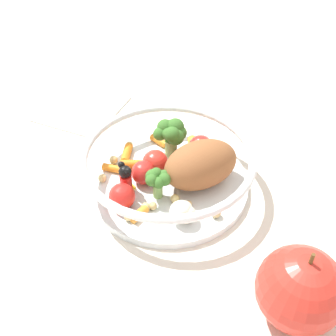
{
  "coord_description": "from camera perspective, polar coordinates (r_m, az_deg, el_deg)",
  "views": [
    {
      "loc": [
        -0.38,
        0.02,
        0.38
      ],
      "look_at": [
        0.01,
        -0.01,
        0.03
      ],
      "focal_mm": 44.62,
      "sensor_mm": 36.0,
      "label": 1
    }
  ],
  "objects": [
    {
      "name": "loose_apple",
      "position": [
        0.42,
        17.59,
        -15.52
      ],
      "size": [
        0.08,
        0.08,
        0.09
      ],
      "color": "red",
      "rests_on": "ground_plane"
    },
    {
      "name": "folded_napkin",
      "position": [
        0.69,
        -11.7,
        8.06
      ],
      "size": [
        0.16,
        0.16,
        0.01
      ],
      "primitive_type": "cube",
      "rotation": [
        0.0,
        0.0,
        -0.48
      ],
      "color": "white",
      "rests_on": "ground_plane"
    },
    {
      "name": "food_container",
      "position": [
        0.52,
        0.84,
        0.05
      ],
      "size": [
        0.22,
        0.22,
        0.07
      ],
      "color": "white",
      "rests_on": "ground_plane"
    },
    {
      "name": "ground_plane",
      "position": [
        0.54,
        -0.66,
        -2.95
      ],
      "size": [
        2.4,
        2.4,
        0.0
      ],
      "primitive_type": "plane",
      "color": "silver"
    }
  ]
}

